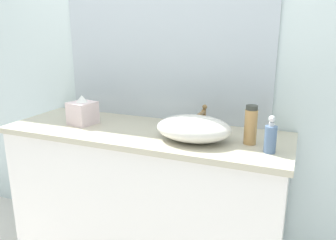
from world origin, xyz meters
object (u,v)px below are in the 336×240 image
object	(u,v)px
sink_basin	(194,128)
tissue_box	(83,112)
lotion_bottle	(251,125)
soap_dispenser	(270,137)

from	to	relation	value
sink_basin	tissue_box	distance (m)	0.71
lotion_bottle	tissue_box	world-z (taller)	lotion_bottle
lotion_bottle	sink_basin	bearing A→B (deg)	-168.96
sink_basin	soap_dispenser	distance (m)	0.38
sink_basin	tissue_box	bearing A→B (deg)	176.77
lotion_bottle	tissue_box	bearing A→B (deg)	-179.20
sink_basin	lotion_bottle	distance (m)	0.28
sink_basin	lotion_bottle	xyz separation A→B (m)	(0.27, 0.05, 0.03)
soap_dispenser	lotion_bottle	xyz separation A→B (m)	(-0.10, 0.09, 0.02)
soap_dispenser	sink_basin	bearing A→B (deg)	174.85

